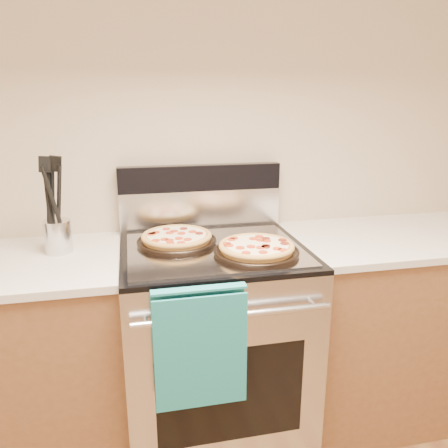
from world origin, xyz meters
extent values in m
plane|color=#C8B090|center=(0.00, 2.00, 1.35)|extent=(4.00, 0.00, 4.00)
cube|color=#B7B7BC|center=(0.00, 1.65, 0.45)|extent=(0.76, 0.68, 0.90)
cube|color=black|center=(0.00, 1.31, 0.45)|extent=(0.56, 0.01, 0.40)
cube|color=black|center=(0.00, 1.65, 0.91)|extent=(0.76, 0.68, 0.02)
cube|color=silver|center=(0.00, 1.96, 1.01)|extent=(0.76, 0.06, 0.18)
cube|color=black|center=(0.00, 1.96, 1.16)|extent=(0.76, 0.06, 0.12)
cylinder|color=silver|center=(0.00, 1.27, 0.80)|extent=(0.70, 0.03, 0.03)
cube|color=gray|center=(0.00, 1.62, 0.92)|extent=(0.70, 0.55, 0.01)
cube|color=brown|center=(-0.88, 1.68, 0.44)|extent=(1.00, 0.62, 0.88)
cube|color=brown|center=(0.88, 1.68, 0.44)|extent=(1.00, 0.62, 0.88)
cube|color=beige|center=(0.88, 1.68, 0.90)|extent=(1.02, 0.64, 0.03)
cylinder|color=silver|center=(-0.62, 1.75, 0.98)|extent=(0.14, 0.14, 0.14)
camera|label=1|loc=(-0.32, -0.04, 1.51)|focal=35.00mm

